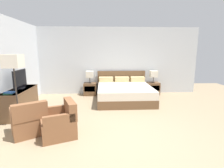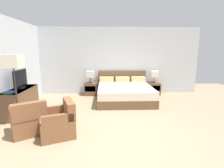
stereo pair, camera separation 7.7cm
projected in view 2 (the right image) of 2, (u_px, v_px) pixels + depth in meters
name	position (u px, v px, depth m)	size (l,w,h in m)	color
ground_plane	(121.00, 140.00, 3.59)	(11.92, 11.92, 0.00)	#998466
wall_back	(112.00, 61.00, 7.26)	(7.18, 0.06, 2.74)	silver
wall_left	(8.00, 66.00, 4.87)	(0.06, 5.77, 2.74)	silver
bed	(124.00, 92.00, 6.42)	(1.99, 2.13, 0.96)	brown
nightstand_left	(91.00, 89.00, 7.15)	(0.50, 0.41, 0.50)	brown
nightstand_right	(154.00, 88.00, 7.25)	(0.50, 0.41, 0.50)	brown
table_lamp_left	(90.00, 74.00, 7.03)	(0.29, 0.29, 0.49)	#332D28
table_lamp_right	(154.00, 74.00, 7.13)	(0.29, 0.29, 0.49)	#332D28
dresser	(21.00, 101.00, 5.00)	(0.49, 1.43, 0.74)	brown
tv	(20.00, 79.00, 4.96)	(0.18, 0.75, 0.54)	black
book_red_cover	(9.00, 93.00, 4.39)	(0.21, 0.18, 0.03)	#2D7042
book_blue_cover	(10.00, 92.00, 4.39)	(0.23, 0.16, 0.03)	#234C8E
armchair_by_window	(29.00, 121.00, 3.85)	(0.94, 0.94, 0.76)	brown
armchair_companion	(59.00, 123.00, 3.75)	(0.89, 0.88, 0.76)	brown
floor_lamp	(13.00, 65.00, 4.01)	(0.37, 0.37, 1.73)	#332D28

